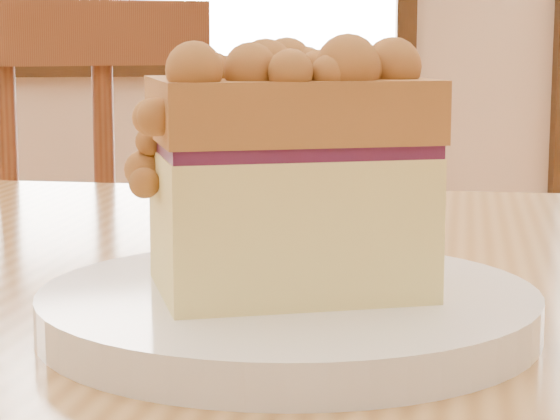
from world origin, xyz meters
name	(u,v)px	position (x,y,z in m)	size (l,w,h in m)	color
plate	(288,311)	(0.19, 0.14, 0.76)	(0.21, 0.21, 0.02)	white
cake_slice	(286,163)	(0.19, 0.13, 0.82)	(0.12, 0.09, 0.11)	#EDDE86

